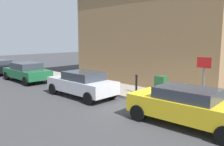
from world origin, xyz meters
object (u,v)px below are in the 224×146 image
Objects in this scene: car_silver at (82,83)px; bollard_near_cabinet at (136,83)px; car_green at (27,72)px; street_sign at (204,75)px; utility_cabinet at (161,88)px; car_yellow at (187,106)px.

car_silver is 3.07m from bollard_near_cabinet.
street_sign is (1.63, -12.66, 0.92)m from car_green.
car_green reaches higher than utility_cabinet.
car_yellow is 3.42m from utility_cabinet.
bollard_near_cabinet is at bearing 80.34° from street_sign.
bollard_near_cabinet is 4.21m from street_sign.
utility_cabinet is 0.50× the size of street_sign.
car_yellow is at bearing -132.33° from utility_cabinet.
car_yellow reaches higher than car_green.
bollard_near_cabinet is at bearing -164.28° from car_green.
car_green is (0.05, 6.66, -0.00)m from car_silver.
utility_cabinet is (2.21, -10.26, -0.06)m from car_green.
utility_cabinet is at bearing 76.20° from street_sign.
bollard_near_cabinet is (2.40, 4.17, -0.05)m from car_yellow.
street_sign is at bearing -103.80° from utility_cabinet.
car_yellow reaches higher than car_silver.
street_sign is (-0.69, -4.04, 0.96)m from bollard_near_cabinet.
bollard_near_cabinet is at bearing 86.53° from utility_cabinet.
street_sign reaches higher than car_yellow.
car_green is at bearing -2.09° from car_yellow.
utility_cabinet is at bearing -148.42° from car_silver.
utility_cabinet is at bearing -44.03° from car_yellow.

